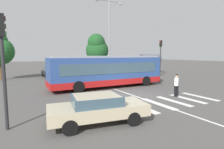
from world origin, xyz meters
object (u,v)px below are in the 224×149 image
object	(u,v)px
foreground_sedan	(98,107)
background_tree_right	(97,48)
parked_car_white	(103,70)
bus_stop_shelter	(150,59)
traffic_light_near_corner	(3,54)
parked_car_black	(51,72)
pedestrian_crossing_street	(176,84)
parked_car_teal	(70,71)
traffic_light_far_corner	(161,52)
parked_car_champagne	(87,70)
twin_arm_street_lamp	(109,32)
city_transit_bus	(108,71)

from	to	relation	value
foreground_sedan	background_tree_right	world-z (taller)	background_tree_right
parked_car_white	bus_stop_shelter	world-z (taller)	bus_stop_shelter
traffic_light_near_corner	bus_stop_shelter	world-z (taller)	traffic_light_near_corner
parked_car_black	background_tree_right	world-z (taller)	background_tree_right
traffic_light_near_corner	pedestrian_crossing_street	bearing A→B (deg)	4.16
parked_car_teal	traffic_light_far_corner	world-z (taller)	traffic_light_far_corner
foreground_sedan	parked_car_white	distance (m)	20.39
parked_car_teal	background_tree_right	distance (m)	8.25
parked_car_champagne	twin_arm_street_lamp	distance (m)	7.04
traffic_light_far_corner	pedestrian_crossing_street	bearing A→B (deg)	-128.59
bus_stop_shelter	parked_car_white	bearing A→B (deg)	164.37
parked_car_teal	background_tree_right	size ratio (longest dim) A/B	0.66
parked_car_white	twin_arm_street_lamp	world-z (taller)	twin_arm_street_lamp
pedestrian_crossing_street	parked_car_teal	size ratio (longest dim) A/B	0.37
city_transit_bus	traffic_light_near_corner	size ratio (longest dim) A/B	2.36
parked_car_champagne	parked_car_white	xyz separation A→B (m)	(2.61, -0.17, 0.00)
parked_car_black	traffic_light_far_corner	size ratio (longest dim) A/B	0.87
parked_car_champagne	pedestrian_crossing_street	bearing A→B (deg)	-86.89
pedestrian_crossing_street	traffic_light_far_corner	distance (m)	13.81
pedestrian_crossing_street	parked_car_champagne	world-z (taller)	pedestrian_crossing_street
parked_car_white	traffic_light_near_corner	xyz separation A→B (m)	(-12.80, -17.02, 2.45)
city_transit_bus	foreground_sedan	xyz separation A→B (m)	(-4.69, -8.05, -0.82)
background_tree_right	parked_car_champagne	bearing A→B (deg)	-128.69
bus_stop_shelter	twin_arm_street_lamp	world-z (taller)	twin_arm_street_lamp
bus_stop_shelter	parked_car_champagne	bearing A→B (deg)	167.30
parked_car_black	traffic_light_near_corner	bearing A→B (deg)	-105.35
foreground_sedan	parked_car_white	bearing A→B (deg)	63.37
foreground_sedan	parked_car_teal	distance (m)	19.33
pedestrian_crossing_street	parked_car_white	world-z (taller)	pedestrian_crossing_street
pedestrian_crossing_street	traffic_light_near_corner	bearing A→B (deg)	-175.84
city_transit_bus	twin_arm_street_lamp	xyz separation A→B (m)	(3.44, 6.18, 4.62)
parked_car_black	traffic_light_near_corner	world-z (taller)	traffic_light_near_corner
traffic_light_near_corner	parked_car_champagne	bearing A→B (deg)	59.32
city_transit_bus	pedestrian_crossing_street	xyz separation A→B (m)	(2.74, -6.03, -0.62)
parked_car_white	background_tree_right	size ratio (longest dim) A/B	0.66
parked_car_champagne	bus_stop_shelter	size ratio (longest dim) A/B	1.22
parked_car_black	bus_stop_shelter	bearing A→B (deg)	-9.93
traffic_light_far_corner	bus_stop_shelter	size ratio (longest dim) A/B	1.38
traffic_light_near_corner	twin_arm_street_lamp	distance (m)	17.82
foreground_sedan	parked_car_white	size ratio (longest dim) A/B	1.03
parked_car_white	traffic_light_near_corner	bearing A→B (deg)	-126.95
pedestrian_crossing_street	bus_stop_shelter	bearing A→B (deg)	56.09
city_transit_bus	parked_car_teal	world-z (taller)	city_transit_bus
foreground_sedan	traffic_light_far_corner	size ratio (longest dim) A/B	0.90
foreground_sedan	traffic_light_near_corner	size ratio (longest dim) A/B	0.98
traffic_light_near_corner	traffic_light_far_corner	xyz separation A→B (m)	(19.56, 11.42, 0.28)
foreground_sedan	twin_arm_street_lamp	world-z (taller)	twin_arm_street_lamp
foreground_sedan	bus_stop_shelter	size ratio (longest dim) A/B	1.24
bus_stop_shelter	background_tree_right	size ratio (longest dim) A/B	0.55
parked_car_white	background_tree_right	bearing A→B (deg)	77.60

